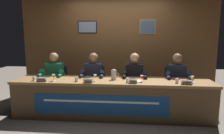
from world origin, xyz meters
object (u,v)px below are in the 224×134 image
(juice_glass_center_left, at_px, (95,77))
(panelist_far_right, at_px, (177,78))
(panelist_center_left, at_px, (93,77))
(juice_glass_center_right, at_px, (142,77))
(panelist_far_left, at_px, (54,76))
(conference_table, at_px, (111,92))
(nameplate_center_right, at_px, (133,81))
(nameplate_far_right, at_px, (187,82))
(chair_center_left, at_px, (95,87))
(juice_glass_far_left, at_px, (54,76))
(water_cup_center_right, at_px, (128,80))
(document_stack_center_right, at_px, (136,81))
(water_cup_far_right, at_px, (177,81))
(juice_glass_far_right, at_px, (193,78))
(chair_center_right, at_px, (134,88))
(water_cup_center_left, at_px, (76,79))
(nameplate_far_left, at_px, (42,79))
(nameplate_center_left, at_px, (88,81))
(panelist_center_right, at_px, (134,77))
(water_pitcher_central, at_px, (114,75))
(chair_far_right, at_px, (174,89))
(water_cup_far_left, at_px, (34,79))
(chair_far_left, at_px, (57,86))

(juice_glass_center_left, relative_size, panelist_far_right, 0.10)
(panelist_center_left, relative_size, juice_glass_center_right, 9.79)
(panelist_far_left, bearing_deg, conference_table, -20.20)
(panelist_far_left, height_order, nameplate_center_right, panelist_far_left)
(juice_glass_center_left, xyz_separation_m, nameplate_far_right, (1.64, -0.12, -0.05))
(chair_center_left, xyz_separation_m, juice_glass_center_left, (0.13, -0.71, 0.38))
(juice_glass_far_left, height_order, juice_glass_center_right, same)
(conference_table, height_order, juice_glass_center_right, juice_glass_center_right)
(panelist_center_left, xyz_separation_m, water_cup_center_right, (0.74, -0.57, 0.06))
(panelist_far_left, bearing_deg, juice_glass_center_left, -26.82)
(document_stack_center_right, bearing_deg, nameplate_far_right, -10.15)
(juice_glass_far_left, bearing_deg, panelist_center_left, 40.49)
(document_stack_center_right, bearing_deg, panelist_far_left, 165.05)
(water_cup_far_right, bearing_deg, panelist_far_right, 77.37)
(juice_glass_far_left, height_order, juice_glass_far_right, same)
(chair_center_right, distance_m, water_cup_far_right, 1.11)
(water_cup_center_left, xyz_separation_m, water_cup_center_right, (0.95, 0.00, 0.00))
(panelist_center_left, bearing_deg, panelist_far_right, 0.00)
(chair_center_right, height_order, water_cup_center_right, chair_center_right)
(nameplate_far_left, relative_size, nameplate_center_left, 1.17)
(water_cup_far_right, bearing_deg, nameplate_center_left, -175.59)
(panelist_center_right, bearing_deg, chair_center_left, 167.22)
(panelist_center_left, bearing_deg, nameplate_far_left, -143.37)
(panelist_far_right, distance_m, juice_glass_far_right, 0.53)
(chair_center_left, bearing_deg, panelist_far_right, -6.47)
(panelist_far_right, height_order, water_pitcher_central, panelist_far_right)
(juice_glass_center_left, relative_size, water_cup_far_right, 1.46)
(panelist_center_right, bearing_deg, conference_table, -132.55)
(panelist_center_left, distance_m, panelist_center_right, 0.88)
(panelist_far_left, distance_m, water_pitcher_central, 1.40)
(water_cup_far_right, bearing_deg, juice_glass_far_right, 10.89)
(chair_center_left, distance_m, water_cup_far_right, 1.82)
(panelist_center_right, bearing_deg, nameplate_far_right, -35.06)
(nameplate_center_right, bearing_deg, juice_glass_far_right, 7.60)
(juice_glass_center_left, distance_m, juice_glass_far_right, 1.78)
(panelist_center_right, relative_size, chair_far_right, 1.37)
(chair_center_left, bearing_deg, juice_glass_center_left, -79.48)
(juice_glass_center_left, xyz_separation_m, juice_glass_far_right, (1.78, 0.02, 0.00))
(panelist_center_left, distance_m, document_stack_center_right, 1.02)
(panelist_far_left, relative_size, juice_glass_center_left, 9.79)
(nameplate_far_left, distance_m, water_cup_center_right, 1.60)
(water_cup_center_right, bearing_deg, nameplate_center_right, -31.70)
(water_cup_far_left, xyz_separation_m, nameplate_center_left, (1.05, -0.08, 0.00))
(panelist_far_left, xyz_separation_m, document_stack_center_right, (1.78, -0.48, 0.03))
(water_cup_center_right, bearing_deg, juice_glass_center_left, 173.96)
(conference_table, distance_m, document_stack_center_right, 0.52)
(nameplate_center_left, xyz_separation_m, chair_center_right, (0.85, 0.87, -0.34))
(nameplate_far_left, distance_m, juice_glass_far_left, 0.22)
(nameplate_far_right, bearing_deg, nameplate_center_right, -179.88)
(chair_far_left, xyz_separation_m, juice_glass_far_right, (2.79, -0.69, 0.38))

